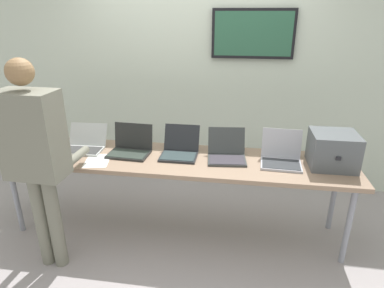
# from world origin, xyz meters

# --- Properties ---
(ground) EXTENTS (8.00, 8.00, 0.04)m
(ground) POSITION_xyz_m (0.00, 0.00, -0.02)
(ground) COLOR #9D9596
(back_wall) EXTENTS (8.00, 0.11, 2.54)m
(back_wall) POSITION_xyz_m (0.02, 1.13, 1.28)
(back_wall) COLOR beige
(back_wall) RESTS_ON ground
(workbench) EXTENTS (3.24, 0.70, 0.78)m
(workbench) POSITION_xyz_m (0.00, 0.00, 0.73)
(workbench) COLOR #90745D
(workbench) RESTS_ON ground
(equipment_box) EXTENTS (0.38, 0.37, 0.30)m
(equipment_box) POSITION_xyz_m (1.38, 0.04, 0.93)
(equipment_box) COLOR #51565A
(equipment_box) RESTS_ON workbench
(laptop_station_0) EXTENTS (0.31, 0.31, 0.23)m
(laptop_station_0) POSITION_xyz_m (-1.38, 0.06, 0.84)
(laptop_station_0) COLOR black
(laptop_station_0) RESTS_ON workbench
(laptop_station_1) EXTENTS (0.39, 0.36, 0.22)m
(laptop_station_1) POSITION_xyz_m (-0.91, 0.07, 0.83)
(laptop_station_1) COLOR #B1B5B2
(laptop_station_1) RESTS_ON workbench
(laptop_station_2) EXTENTS (0.39, 0.32, 0.26)m
(laptop_station_2) POSITION_xyz_m (-0.44, 0.05, 0.84)
(laptop_station_2) COLOR #232524
(laptop_station_2) RESTS_ON workbench
(laptop_station_3) EXTENTS (0.34, 0.36, 0.25)m
(laptop_station_3) POSITION_xyz_m (0.03, 0.07, 0.84)
(laptop_station_3) COLOR #212327
(laptop_station_3) RESTS_ON workbench
(laptop_station_4) EXTENTS (0.37, 0.39, 0.25)m
(laptop_station_4) POSITION_xyz_m (0.47, 0.06, 0.84)
(laptop_station_4) COLOR #353939
(laptop_station_4) RESTS_ON workbench
(laptop_station_5) EXTENTS (0.36, 0.34, 0.28)m
(laptop_station_5) POSITION_xyz_m (0.95, 0.04, 0.85)
(laptop_station_5) COLOR #B1B1BB
(laptop_station_5) RESTS_ON workbench
(person) EXTENTS (0.45, 0.59, 1.75)m
(person) POSITION_xyz_m (-0.95, -0.62, 1.06)
(person) COLOR slate
(person) RESTS_ON ground
(paper_sheet) EXTENTS (0.26, 0.33, 0.00)m
(paper_sheet) POSITION_xyz_m (-0.68, -0.17, 0.78)
(paper_sheet) COLOR white
(paper_sheet) RESTS_ON workbench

